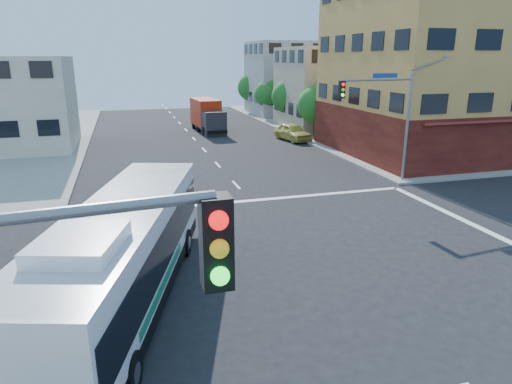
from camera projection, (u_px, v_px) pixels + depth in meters
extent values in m
plane|color=black|center=(316.00, 273.00, 17.45)|extent=(120.00, 120.00, 0.00)
cube|color=gray|center=(459.00, 120.00, 58.96)|extent=(50.00, 50.00, 0.15)
cube|color=gold|center=(454.00, 69.00, 37.81)|extent=(18.00, 15.00, 14.00)
cube|color=maroon|center=(446.00, 129.00, 39.23)|extent=(18.09, 15.08, 4.00)
cube|color=tan|center=(337.00, 88.00, 52.00)|extent=(12.00, 10.00, 9.00)
cube|color=#A4A59F|center=(294.00, 79.00, 64.76)|extent=(12.00, 10.00, 10.00)
cylinder|color=slate|center=(407.00, 129.00, 29.27)|extent=(0.18, 0.18, 7.00)
cylinder|color=slate|center=(378.00, 80.00, 27.49)|extent=(5.01, 0.62, 0.12)
cube|color=black|center=(342.00, 90.00, 26.74)|extent=(0.32, 0.30, 1.00)
sphere|color=#FF0C0C|center=(343.00, 84.00, 26.50)|extent=(0.20, 0.20, 0.20)
sphere|color=yellow|center=(343.00, 90.00, 26.59)|extent=(0.20, 0.20, 0.20)
sphere|color=#19FF33|center=(343.00, 95.00, 26.67)|extent=(0.20, 0.20, 0.20)
cube|color=navy|center=(385.00, 76.00, 27.60)|extent=(1.80, 0.22, 0.28)
cube|color=gray|center=(446.00, 56.00, 28.88)|extent=(0.50, 0.22, 0.14)
cube|color=black|center=(216.00, 242.00, 4.69)|extent=(0.32, 0.30, 1.00)
sphere|color=#FF0C0C|center=(219.00, 220.00, 4.45)|extent=(0.20, 0.20, 0.20)
sphere|color=yellow|center=(219.00, 249.00, 4.53)|extent=(0.20, 0.20, 0.20)
sphere|color=#19FF33|center=(220.00, 276.00, 4.62)|extent=(0.20, 0.20, 0.20)
cylinder|color=#322212|center=(314.00, 129.00, 46.10)|extent=(0.28, 0.28, 1.92)
sphere|color=#1B5819|center=(315.00, 105.00, 45.42)|extent=(3.60, 3.60, 3.60)
sphere|color=#1B5819|center=(321.00, 96.00, 44.99)|extent=(2.52, 2.52, 2.52)
cylinder|color=#322212|center=(287.00, 119.00, 53.46)|extent=(0.28, 0.28, 1.99)
sphere|color=#1B5819|center=(288.00, 97.00, 52.75)|extent=(3.80, 3.80, 3.80)
sphere|color=#1B5819|center=(292.00, 88.00, 52.31)|extent=(2.66, 2.66, 2.66)
cylinder|color=#322212|center=(267.00, 112.00, 60.85)|extent=(0.28, 0.28, 1.89)
sphere|color=#1B5819|center=(267.00, 94.00, 60.19)|extent=(3.40, 3.40, 3.40)
sphere|color=#1B5819|center=(271.00, 87.00, 59.78)|extent=(2.38, 2.38, 2.38)
cylinder|color=#322212|center=(251.00, 105.00, 68.20)|extent=(0.28, 0.28, 2.03)
sphere|color=#1B5819|center=(251.00, 87.00, 67.46)|extent=(4.00, 4.00, 4.00)
sphere|color=#1B5819|center=(254.00, 80.00, 67.00)|extent=(2.80, 2.80, 2.80)
cube|color=black|center=(127.00, 290.00, 14.98)|extent=(6.32, 13.00, 0.48)
cube|color=silver|center=(124.00, 253.00, 14.61)|extent=(6.30, 12.97, 3.03)
cube|color=black|center=(123.00, 248.00, 14.56)|extent=(6.24, 12.62, 1.33)
cube|color=black|center=(164.00, 194.00, 20.64)|extent=(2.40, 0.79, 1.43)
cube|color=#E5590C|center=(163.00, 171.00, 20.36)|extent=(1.96, 0.64, 0.30)
cube|color=silver|center=(120.00, 211.00, 14.20)|extent=(6.18, 12.71, 0.13)
cube|color=silver|center=(79.00, 243.00, 11.08)|extent=(2.49, 2.79, 0.38)
cube|color=#177449|center=(78.00, 283.00, 14.34)|extent=(1.72, 5.59, 0.30)
cube|color=#177449|center=(164.00, 283.00, 14.30)|extent=(1.72, 5.59, 0.30)
cylinder|color=black|center=(125.00, 242.00, 18.92)|extent=(0.63, 1.15, 1.10)
cylinder|color=#99999E|center=(121.00, 242.00, 18.92)|extent=(0.20, 0.54, 0.55)
cylinder|color=black|center=(186.00, 243.00, 18.88)|extent=(0.63, 1.15, 1.10)
cylinder|color=#99999E|center=(189.00, 243.00, 18.88)|extent=(0.20, 0.54, 0.55)
cylinder|color=black|center=(27.00, 372.00, 11.10)|extent=(0.63, 1.15, 1.10)
cylinder|color=#99999E|center=(21.00, 372.00, 11.11)|extent=(0.20, 0.54, 0.55)
cylinder|color=black|center=(131.00, 374.00, 11.07)|extent=(0.63, 1.15, 1.10)
cylinder|color=#99999E|center=(137.00, 374.00, 11.06)|extent=(0.20, 0.54, 0.55)
cube|color=#242428|center=(214.00, 123.00, 47.70)|extent=(2.36, 2.27, 2.52)
cube|color=black|center=(216.00, 121.00, 46.76)|extent=(2.03, 0.21, 0.97)
cube|color=#B6250B|center=(205.00, 112.00, 50.79)|extent=(2.68, 5.56, 2.90)
cube|color=black|center=(208.00, 127.00, 50.17)|extent=(2.64, 7.86, 0.29)
cylinder|color=black|center=(204.00, 131.00, 47.76)|extent=(0.33, 0.98, 0.97)
cylinder|color=black|center=(223.00, 130.00, 48.42)|extent=(0.33, 0.98, 0.97)
cylinder|color=black|center=(198.00, 127.00, 50.29)|extent=(0.33, 0.98, 0.97)
cylinder|color=black|center=(216.00, 126.00, 50.95)|extent=(0.33, 0.98, 0.97)
cylinder|color=black|center=(194.00, 124.00, 52.47)|extent=(0.33, 0.98, 0.97)
cylinder|color=black|center=(211.00, 124.00, 53.13)|extent=(0.33, 0.98, 0.97)
imported|color=gold|center=(293.00, 132.00, 44.98)|extent=(2.82, 5.20, 1.68)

